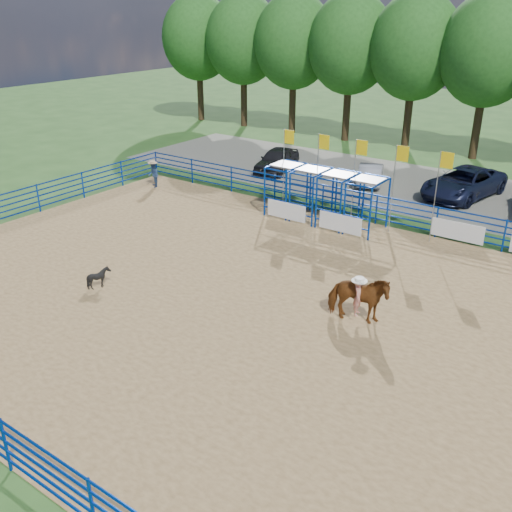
# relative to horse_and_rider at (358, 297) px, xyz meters

# --- Properties ---
(ground) EXTENTS (120.00, 120.00, 0.00)m
(ground) POSITION_rel_horse_and_rider_xyz_m (-3.51, -0.85, -0.96)
(ground) COLOR #376227
(ground) RESTS_ON ground
(arena_dirt) EXTENTS (30.00, 20.00, 0.02)m
(arena_dirt) POSITION_rel_horse_and_rider_xyz_m (-3.51, -0.85, -0.95)
(arena_dirt) COLOR #A38251
(arena_dirt) RESTS_ON ground
(gravel_strip) EXTENTS (40.00, 10.00, 0.01)m
(gravel_strip) POSITION_rel_horse_and_rider_xyz_m (-3.51, 16.15, -0.95)
(gravel_strip) COLOR slate
(gravel_strip) RESTS_ON ground
(horse_and_rider) EXTENTS (2.30, 1.52, 2.31)m
(horse_and_rider) POSITION_rel_horse_and_rider_xyz_m (0.00, 0.00, 0.00)
(horse_and_rider) COLOR brown
(horse_and_rider) RESTS_ON arena_dirt
(calf) EXTENTS (0.95, 0.91, 0.83)m
(calf) POSITION_rel_horse_and_rider_xyz_m (-9.15, -3.40, -0.52)
(calf) COLOR black
(calf) RESTS_ON arena_dirt
(spectator_cowboy) EXTENTS (0.92, 0.90, 1.55)m
(spectator_cowboy) POSITION_rel_horse_and_rider_xyz_m (-16.80, 7.19, -0.15)
(spectator_cowboy) COLOR navy
(spectator_cowboy) RESTS_ON arena_dirt
(car_a) EXTENTS (2.59, 4.68, 1.51)m
(car_a) POSITION_rel_horse_and_rider_xyz_m (-12.79, 14.29, -0.20)
(car_a) COLOR black
(car_a) RESTS_ON gravel_strip
(car_b) EXTENTS (2.62, 4.07, 1.27)m
(car_b) POSITION_rel_horse_and_rider_xyz_m (-6.70, 15.34, -0.32)
(car_b) COLOR gray
(car_b) RESTS_ON gravel_strip
(car_c) EXTENTS (3.82, 6.26, 1.62)m
(car_c) POSITION_rel_horse_and_rider_xyz_m (-1.37, 15.95, -0.14)
(car_c) COLOR #141933
(car_c) RESTS_ON gravel_strip
(perimeter_fence) EXTENTS (30.10, 20.10, 1.50)m
(perimeter_fence) POSITION_rel_horse_and_rider_xyz_m (-3.51, -0.85, -0.21)
(perimeter_fence) COLOR #0734A1
(perimeter_fence) RESTS_ON ground
(chute_assembly) EXTENTS (19.32, 2.41, 4.20)m
(chute_assembly) POSITION_rel_horse_and_rider_xyz_m (-5.41, 7.99, 0.30)
(chute_assembly) COLOR #0734A1
(chute_assembly) RESTS_ON ground
(treeline) EXTENTS (56.40, 6.40, 11.24)m
(treeline) POSITION_rel_horse_and_rider_xyz_m (-3.51, 25.15, 6.58)
(treeline) COLOR #3F2B19
(treeline) RESTS_ON ground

